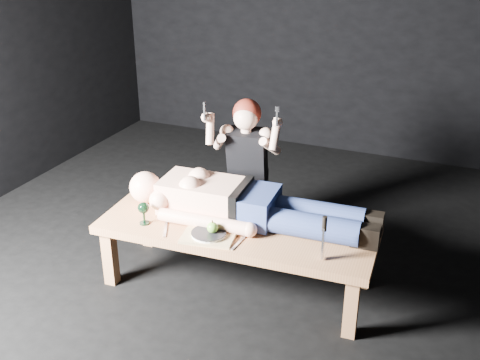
{
  "coord_description": "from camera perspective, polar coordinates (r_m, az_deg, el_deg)",
  "views": [
    {
      "loc": [
        1.23,
        -3.18,
        2.25
      ],
      "look_at": [
        -0.05,
        -0.16,
        0.75
      ],
      "focal_mm": 42.89,
      "sensor_mm": 36.0,
      "label": 1
    }
  ],
  "objects": [
    {
      "name": "plate",
      "position": [
        3.55,
        -3.14,
        -5.36
      ],
      "size": [
        0.25,
        0.25,
        0.02
      ],
      "primitive_type": "cylinder",
      "rotation": [
        0.0,
        0.0,
        0.17
      ],
      "color": "white",
      "rests_on": "serving_tray"
    },
    {
      "name": "lying_man",
      "position": [
        3.7,
        1.07,
        -2.06
      ],
      "size": [
        1.93,
        0.68,
        0.28
      ],
      "primitive_type": null,
      "rotation": [
        0.0,
        0.0,
        0.06
      ],
      "color": "#F6BB9B",
      "rests_on": "table"
    },
    {
      "name": "carving_knife",
      "position": [
        3.31,
        8.31,
        -5.77
      ],
      "size": [
        0.04,
        0.04,
        0.28
      ],
      "primitive_type": null,
      "rotation": [
        0.0,
        0.0,
        0.06
      ],
      "color": "#B2B2B7",
      "rests_on": "table"
    },
    {
      "name": "kneeling_woman",
      "position": [
        4.28,
        0.91,
        1.45
      ],
      "size": [
        0.71,
        0.77,
        1.14
      ],
      "primitive_type": null,
      "rotation": [
        0.0,
        0.0,
        0.17
      ],
      "color": "black",
      "rests_on": "ground"
    },
    {
      "name": "serving_tray",
      "position": [
        3.56,
        -3.13,
        -5.6
      ],
      "size": [
        0.36,
        0.28,
        0.02
      ],
      "primitive_type": "cube",
      "rotation": [
        0.0,
        0.0,
        0.17
      ],
      "color": "tan",
      "rests_on": "table"
    },
    {
      "name": "fork_flat",
      "position": [
        3.67,
        -7.43,
        -4.91
      ],
      "size": [
        0.1,
        0.18,
        0.01
      ],
      "primitive_type": "cube",
      "rotation": [
        0.0,
        0.0,
        0.45
      ],
      "color": "#B2B2B7",
      "rests_on": "table"
    },
    {
      "name": "ground",
      "position": [
        4.08,
        1.51,
        -8.83
      ],
      "size": [
        5.0,
        5.0,
        0.0
      ],
      "primitive_type": "plane",
      "color": "black",
      "rests_on": "ground"
    },
    {
      "name": "knife_flat",
      "position": [
        3.5,
        -0.12,
        -6.26
      ],
      "size": [
        0.03,
        0.19,
        0.01
      ],
      "primitive_type": "cube",
      "rotation": [
        0.0,
        0.0,
        -0.07
      ],
      "color": "#B2B2B7",
      "rests_on": "table"
    },
    {
      "name": "back_wall",
      "position": [
        5.86,
        11.09,
        16.81
      ],
      "size": [
        5.0,
        0.0,
        5.0
      ],
      "primitive_type": "plane",
      "rotation": [
        1.57,
        0.0,
        0.0
      ],
      "color": "black",
      "rests_on": "ground"
    },
    {
      "name": "apple",
      "position": [
        3.53,
        -2.75,
        -4.74
      ],
      "size": [
        0.07,
        0.07,
        0.07
      ],
      "primitive_type": "sphere",
      "color": "#65A431",
      "rests_on": "plate"
    },
    {
      "name": "goblet",
      "position": [
        3.73,
        -9.55,
        -3.28
      ],
      "size": [
        0.08,
        0.08,
        0.15
      ],
      "primitive_type": null,
      "rotation": [
        0.0,
        0.0,
        0.06
      ],
      "color": "black",
      "rests_on": "table"
    },
    {
      "name": "table",
      "position": [
        3.81,
        -0.3,
        -7.49
      ],
      "size": [
        1.81,
        0.77,
        0.45
      ],
      "primitive_type": "cube",
      "rotation": [
        0.0,
        0.0,
        0.06
      ],
      "color": "#A26F42",
      "rests_on": "ground"
    },
    {
      "name": "spoon_flat",
      "position": [
        3.62,
        -0.86,
        -5.11
      ],
      "size": [
        0.12,
        0.17,
        0.01
      ],
      "primitive_type": "cube",
      "rotation": [
        0.0,
        0.0,
        0.6
      ],
      "color": "#B2B2B7",
      "rests_on": "table"
    }
  ]
}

